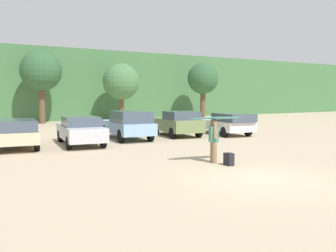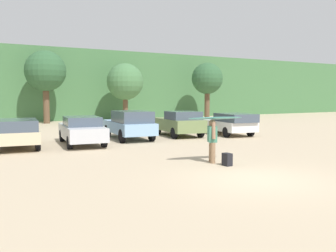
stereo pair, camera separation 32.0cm
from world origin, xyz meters
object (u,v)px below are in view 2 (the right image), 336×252
(parked_car_champagne, at_px, (16,132))
(surfboard_teal, at_px, (216,118))
(parked_car_silver, at_px, (82,130))
(backpack_dropped, at_px, (227,159))
(parked_car_white, at_px, (229,123))
(parked_car_olive_green, at_px, (179,123))
(parked_car_sky_blue, at_px, (130,124))
(person_adult, at_px, (212,138))

(parked_car_champagne, distance_m, surfboard_teal, 9.73)
(parked_car_silver, xyz_separation_m, backpack_dropped, (2.98, -8.11, -0.53))
(parked_car_silver, xyz_separation_m, surfboard_teal, (2.98, -7.41, 0.91))
(backpack_dropped, bearing_deg, parked_car_champagne, 126.28)
(parked_car_white, height_order, surfboard_teal, surfboard_teal)
(surfboard_teal, bearing_deg, parked_car_olive_green, -102.44)
(parked_car_silver, distance_m, backpack_dropped, 8.66)
(parked_car_champagne, bearing_deg, backpack_dropped, -138.04)
(parked_car_sky_blue, distance_m, parked_car_olive_green, 3.33)
(parked_car_olive_green, height_order, parked_car_white, parked_car_olive_green)
(parked_car_champagne, relative_size, surfboard_teal, 2.01)
(parked_car_sky_blue, height_order, parked_car_white, parked_car_sky_blue)
(parked_car_sky_blue, bearing_deg, person_adult, -176.08)
(parked_car_white, xyz_separation_m, backpack_dropped, (-6.45, -8.05, -0.53))
(parked_car_silver, height_order, person_adult, person_adult)
(parked_car_white, bearing_deg, parked_car_champagne, 96.77)
(parked_car_silver, relative_size, surfboard_teal, 2.15)
(person_adult, height_order, backpack_dropped, person_adult)
(surfboard_teal, bearing_deg, parked_car_silver, -58.51)
(surfboard_teal, bearing_deg, parked_car_white, -121.71)
(parked_car_champagne, relative_size, parked_car_white, 0.95)
(parked_car_sky_blue, xyz_separation_m, surfboard_teal, (-0.03, -8.26, 0.80))
(surfboard_teal, xyz_separation_m, backpack_dropped, (0.01, -0.70, -1.44))
(parked_car_silver, relative_size, person_adult, 3.01)
(parked_car_sky_blue, height_order, parked_car_olive_green, parked_car_sky_blue)
(parked_car_champagne, bearing_deg, surfboard_teal, -135.61)
(parked_car_champagne, xyz_separation_m, parked_car_white, (12.52, -0.21, -0.02))
(person_adult, bearing_deg, parked_car_champagne, -28.27)
(parked_car_sky_blue, distance_m, backpack_dropped, 8.98)
(parked_car_olive_green, distance_m, surfboard_teal, 9.01)
(parked_car_champagne, xyz_separation_m, person_adult, (5.95, -7.51, 0.14))
(parked_car_champagne, bearing_deg, parked_car_olive_green, -79.76)
(parked_car_champagne, bearing_deg, parked_car_white, -85.29)
(parked_car_silver, xyz_separation_m, person_adult, (2.86, -7.37, 0.16))
(parked_car_sky_blue, height_order, backpack_dropped, parked_car_sky_blue)
(parked_car_olive_green, distance_m, backpack_dropped, 9.64)
(parked_car_white, xyz_separation_m, person_adult, (-6.57, -7.30, 0.16))
(parked_car_champagne, height_order, parked_car_silver, parked_car_silver)
(backpack_dropped, bearing_deg, parked_car_olive_green, 69.56)
(parked_car_olive_green, xyz_separation_m, backpack_dropped, (-3.36, -9.02, -0.57))
(parked_car_silver, distance_m, parked_car_white, 9.44)
(parked_car_sky_blue, relative_size, parked_car_olive_green, 1.14)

